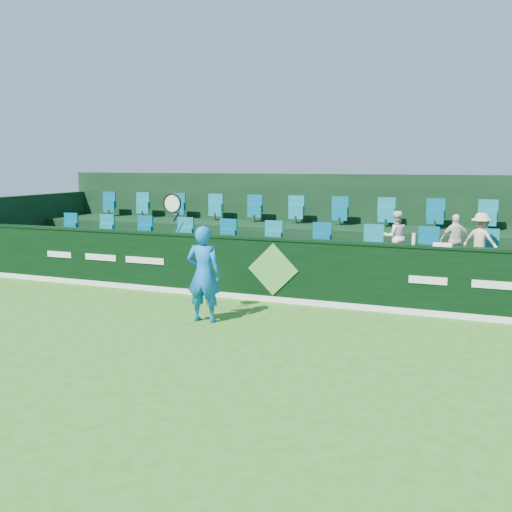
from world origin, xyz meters
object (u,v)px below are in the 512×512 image
at_px(drinks_bottle, 414,239).
at_px(tennis_player, 203,273).
at_px(spectator_middle, 455,240).
at_px(towel, 443,245).
at_px(spectator_right, 480,240).
at_px(spectator_left, 396,237).

bearing_deg(drinks_bottle, tennis_player, -150.90).
height_order(spectator_middle, towel, spectator_middle).
bearing_deg(spectator_right, spectator_middle, 21.44).
distance_m(spectator_middle, towel, 1.14).
bearing_deg(spectator_left, towel, 109.07).
xyz_separation_m(spectator_middle, towel, (-0.19, -1.12, 0.04)).
height_order(spectator_middle, drinks_bottle, spectator_middle).
bearing_deg(tennis_player, drinks_bottle, 29.10).
distance_m(towel, drinks_bottle, 0.54).
relative_size(spectator_left, drinks_bottle, 4.98).
xyz_separation_m(spectator_right, drinks_bottle, (-1.19, -1.12, 0.11)).
xyz_separation_m(tennis_player, spectator_left, (3.02, 3.07, 0.44)).
distance_m(tennis_player, towel, 4.50).
distance_m(tennis_player, drinks_bottle, 4.04).
xyz_separation_m(spectator_left, spectator_right, (1.68, 0.00, 0.01)).
distance_m(spectator_right, towel, 1.30).
relative_size(spectator_middle, towel, 3.12).
xyz_separation_m(tennis_player, towel, (4.03, 1.95, 0.47)).
bearing_deg(towel, spectator_right, 59.28).
relative_size(tennis_player, spectator_middle, 2.28).
distance_m(tennis_player, spectator_right, 5.62).
height_order(tennis_player, spectator_left, tennis_player).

